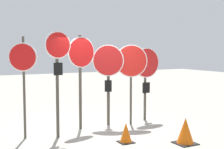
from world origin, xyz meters
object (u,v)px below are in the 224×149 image
object	(u,v)px
stop_sign_3	(108,69)
stop_sign_1	(58,64)
stop_sign_2	(81,63)
stop_sign_5	(146,70)
stop_sign_0	(23,66)
stop_sign_4	(131,66)
traffic_cone_1	(185,131)
traffic_cone_0	(126,133)

from	to	relation	value
stop_sign_3	stop_sign_1	bearing A→B (deg)	-130.21
stop_sign_2	stop_sign_5	distance (m)	2.20
stop_sign_0	stop_sign_2	xyz separation A→B (m)	(1.61, 0.26, 0.05)
stop_sign_1	stop_sign_4	world-z (taller)	stop_sign_1
stop_sign_1	stop_sign_5	xyz separation A→B (m)	(3.02, 0.61, -0.27)
stop_sign_0	stop_sign_2	size ratio (longest dim) A/B	0.97
stop_sign_0	stop_sign_2	world-z (taller)	stop_sign_2
stop_sign_3	traffic_cone_1	size ratio (longest dim) A/B	3.83
stop_sign_3	stop_sign_4	xyz separation A→B (m)	(0.62, -0.26, 0.10)
stop_sign_5	stop_sign_0	bearing A→B (deg)	-176.29
stop_sign_2	traffic_cone_1	world-z (taller)	stop_sign_2
stop_sign_0	stop_sign_4	size ratio (longest dim) A/B	1.07
stop_sign_1	stop_sign_5	distance (m)	3.09
stop_sign_4	traffic_cone_0	xyz separation A→B (m)	(-1.03, -1.46, -1.50)
stop_sign_0	stop_sign_1	distance (m)	0.83
stop_sign_0	traffic_cone_1	world-z (taller)	stop_sign_0
stop_sign_4	stop_sign_3	bearing A→B (deg)	177.11
traffic_cone_1	stop_sign_0	bearing A→B (deg)	146.57
stop_sign_2	stop_sign_3	distance (m)	0.88
stop_sign_2	stop_sign_3	bearing A→B (deg)	-8.07
stop_sign_5	stop_sign_4	bearing A→B (deg)	-159.44
stop_sign_3	stop_sign_4	distance (m)	0.68
stop_sign_4	stop_sign_5	bearing A→B (deg)	41.37
stop_sign_3	stop_sign_5	bearing A→B (deg)	31.69
stop_sign_3	stop_sign_5	size ratio (longest dim) A/B	1.04
stop_sign_1	traffic_cone_1	bearing A→B (deg)	-42.37
stop_sign_2	traffic_cone_0	distance (m)	2.37
traffic_cone_1	traffic_cone_0	bearing A→B (deg)	148.68
stop_sign_0	stop_sign_5	distance (m)	3.82
traffic_cone_0	traffic_cone_1	size ratio (longest dim) A/B	0.78
stop_sign_3	traffic_cone_0	distance (m)	2.26
traffic_cone_1	stop_sign_2	bearing A→B (deg)	124.25
stop_sign_4	stop_sign_1	bearing A→B (deg)	-152.25
stop_sign_1	stop_sign_3	size ratio (longest dim) A/B	1.13
stop_sign_4	stop_sign_5	distance (m)	0.78
stop_sign_5	stop_sign_3	bearing A→B (deg)	179.87
stop_sign_5	traffic_cone_0	bearing A→B (deg)	-135.99
traffic_cone_0	stop_sign_5	bearing A→B (deg)	45.18
stop_sign_1	stop_sign_2	distance (m)	1.00
stop_sign_3	traffic_cone_1	world-z (taller)	stop_sign_3
stop_sign_1	stop_sign_2	size ratio (longest dim) A/B	1.02
stop_sign_0	stop_sign_2	bearing A→B (deg)	38.06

